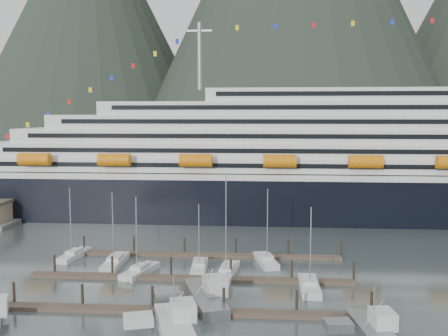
{
  "coord_description": "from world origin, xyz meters",
  "views": [
    {
      "loc": [
        6.1,
        -71.6,
        24.33
      ],
      "look_at": [
        -1.46,
        22.0,
        14.76
      ],
      "focal_mm": 42.0,
      "sensor_mm": 36.0,
      "label": 1
    }
  ],
  "objects": [
    {
      "name": "sailboat_a",
      "position": [
        -13.06,
        5.3,
        0.41
      ],
      "size": [
        4.83,
        8.82,
        12.53
      ],
      "rotation": [
        0.0,
        0.0,
        1.27
      ],
      "color": "silver",
      "rests_on": "ground"
    },
    {
      "name": "ground",
      "position": [
        0.0,
        0.0,
        0.0
      ],
      "size": [
        1600.0,
        1600.0,
        0.0
      ],
      "primitive_type": "plane",
      "color": "#4D5B5B",
      "rests_on": "ground"
    },
    {
      "name": "sailboat_f",
      "position": [
        6.19,
        12.57,
        0.42
      ],
      "size": [
        4.52,
        9.03,
        12.91
      ],
      "rotation": [
        0.0,
        0.0,
        1.81
      ],
      "color": "silver",
      "rests_on": "ground"
    },
    {
      "name": "sailboat_b",
      "position": [
        -18.3,
        9.98,
        0.41
      ],
      "size": [
        2.74,
        9.79,
        12.51
      ],
      "rotation": [
        0.0,
        0.0,
        1.59
      ],
      "color": "silver",
      "rests_on": "ground"
    },
    {
      "name": "dock_far",
      "position": [
        -4.93,
        16.05,
        0.31
      ],
      "size": [
        48.18,
        2.28,
        3.2
      ],
      "color": "#493A2F",
      "rests_on": "ground"
    },
    {
      "name": "sailboat_e",
      "position": [
        -26.54,
        13.58,
        0.4
      ],
      "size": [
        3.54,
        9.0,
        12.54
      ],
      "rotation": [
        0.0,
        0.0,
        1.42
      ],
      "color": "silver",
      "rests_on": "ground"
    },
    {
      "name": "dock_mid",
      "position": [
        -4.93,
        3.05,
        0.31
      ],
      "size": [
        48.18,
        2.28,
        3.2
      ],
      "color": "#493A2F",
      "rests_on": "ground"
    },
    {
      "name": "trawler_c",
      "position": [
        -1.8,
        -6.07,
        0.87
      ],
      "size": [
        10.49,
        13.64,
        6.75
      ],
      "rotation": [
        0.0,
        0.0,
        1.89
      ],
      "color": "gray",
      "rests_on": "ground"
    },
    {
      "name": "sailboat_c",
      "position": [
        -4.25,
        8.29,
        0.39
      ],
      "size": [
        2.89,
        8.66,
        10.98
      ],
      "rotation": [
        0.0,
        0.0,
        1.64
      ],
      "color": "silver",
      "rests_on": "ground"
    },
    {
      "name": "mountains",
      "position": [
        52.48,
        588.54,
        163.4
      ],
      "size": [
        870.0,
        440.0,
        420.0
      ],
      "color": "#1F2A20",
      "rests_on": "ground"
    },
    {
      "name": "cruise_ship",
      "position": [
        30.03,
        54.94,
        12.04
      ],
      "size": [
        210.0,
        30.4,
        50.3
      ],
      "color": "black",
      "rests_on": "ground"
    },
    {
      "name": "trawler_b",
      "position": [
        -4.29,
        -15.04,
        0.88
      ],
      "size": [
        8.96,
        11.1,
        6.85
      ],
      "rotation": [
        0.0,
        0.0,
        1.87
      ],
      "color": "silver",
      "rests_on": "ground"
    },
    {
      "name": "trawler_d",
      "position": [
        17.88,
        -15.02,
        0.82
      ],
      "size": [
        7.94,
        10.68,
        6.11
      ],
      "rotation": [
        0.0,
        0.0,
        1.72
      ],
      "color": "gray",
      "rests_on": "ground"
    },
    {
      "name": "sailboat_h",
      "position": [
        12.26,
        0.16,
        0.41
      ],
      "size": [
        2.69,
        9.07,
        12.31
      ],
      "rotation": [
        0.0,
        0.0,
        1.58
      ],
      "color": "silver",
      "rests_on": "ground"
    },
    {
      "name": "sailboat_d",
      "position": [
        0.32,
        5.76,
        0.43
      ],
      "size": [
        3.45,
        10.61,
        15.81
      ],
      "rotation": [
        0.0,
        0.0,
        1.47
      ],
      "color": "silver",
      "rests_on": "ground"
    },
    {
      "name": "dock_near",
      "position": [
        -4.93,
        -9.95,
        0.31
      ],
      "size": [
        48.18,
        2.28,
        3.2
      ],
      "color": "#493A2F",
      "rests_on": "ground"
    }
  ]
}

